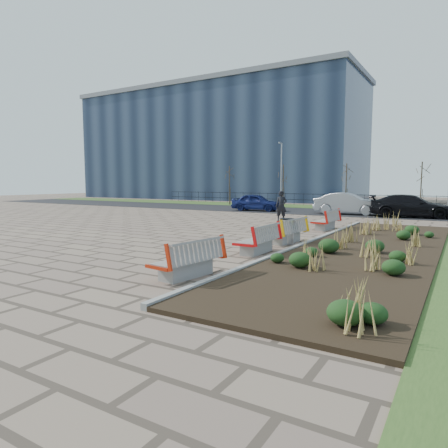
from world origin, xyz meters
The scene contains 21 objects.
ground centered at (0.00, 0.00, 0.00)m, with size 120.00×120.00×0.00m, color #7B6754.
planting_bed centered at (6.25, 5.00, 0.05)m, with size 4.50×18.00×0.10m, color black.
planting_curb centered at (3.92, 5.00, 0.07)m, with size 0.16×18.00×0.15m, color gray.
grass_verge_far centered at (0.00, 28.00, 0.02)m, with size 80.00×5.00×0.04m, color #33511E.
road centered at (0.00, 22.00, 0.01)m, with size 80.00×7.00×0.02m, color black.
bench_a centered at (3.00, -1.37, 0.50)m, with size 0.90×2.10×1.00m, color #B1240B, non-canonical shape.
bench_b centered at (3.00, 2.70, 0.50)m, with size 0.90×2.10×1.00m, color red, non-canonical shape.
bench_c centered at (3.00, 5.33, 0.50)m, with size 0.90×2.10×1.00m, color #D29B0B, non-canonical shape.
bench_d centered at (3.00, 10.60, 0.50)m, with size 0.90×2.10×1.00m, color red, non-canonical shape.
litter_bin centered at (3.10, 5.16, 0.49)m, with size 0.54×0.54×0.99m, color #B2B2B7.
pedestrian centered at (-0.66, 13.48, 0.94)m, with size 0.69×0.45×1.88m, color black.
car_blue centered at (-5.77, 20.29, 0.72)m, with size 1.66×4.11×1.40m, color navy.
car_silver centered at (1.66, 20.59, 0.82)m, with size 1.69×4.85×1.60m, color gray.
car_black centered at (5.97, 20.19, 0.79)m, with size 2.17×5.34×1.55m, color black.
tree_a centered at (-12.00, 26.50, 2.04)m, with size 1.40×1.40×4.00m, color #4C3D2D, non-canonical shape.
tree_b centered at (-6.00, 26.50, 2.04)m, with size 1.40×1.40×4.00m, color #4C3D2D, non-canonical shape.
tree_c centered at (0.00, 26.50, 2.04)m, with size 1.40×1.40×4.00m, color #4C3D2D, non-canonical shape.
tree_d centered at (6.00, 26.50, 2.04)m, with size 1.40×1.40×4.00m, color #4C3D2D, non-canonical shape.
lamp_west centered at (-6.00, 26.00, 3.04)m, with size 0.24×0.60×6.00m, color gray, non-canonical shape.
railing_fence centered at (0.00, 29.50, 0.64)m, with size 44.00×0.10×1.20m, color black, non-canonical shape.
building_glass centered at (-22.00, 40.00, 7.50)m, with size 40.00×14.00×15.00m, color #192338.
Camera 1 is at (9.06, -9.54, 2.48)m, focal length 32.00 mm.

